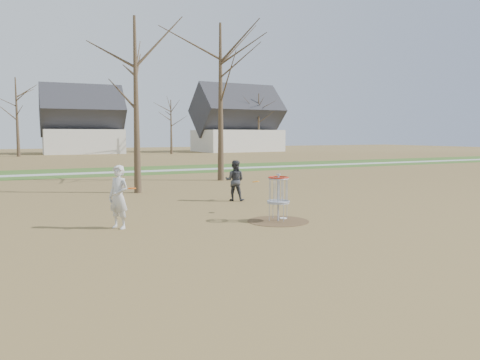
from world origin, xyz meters
The scene contains 11 objects.
ground centered at (0.00, 0.00, 0.00)m, with size 160.00×160.00×0.00m, color brown.
green_band centered at (0.00, 21.00, 0.01)m, with size 160.00×8.00×0.01m, color #2D5119.
footpath centered at (0.00, 20.00, 0.01)m, with size 160.00×1.50×0.01m, color #9E9E99.
dirt_circle centered at (0.00, 0.00, 0.01)m, with size 1.80×1.80×0.01m, color #47331E.
player_standing centered at (-4.37, 1.00, 0.85)m, with size 0.62×0.41×1.71m, color silver.
player_throwing centered at (0.72, 4.42, 0.77)m, with size 0.75×0.59×1.55m, color #323437.
disc_grounded centered at (0.34, 0.27, 0.02)m, with size 0.22×0.22×0.02m, color white.
discs_in_play centered at (-1.87, 1.24, 1.05)m, with size 4.36×0.89×0.10m.
disc_golf_basket centered at (0.00, 0.00, 0.91)m, with size 0.64×0.64×1.35m.
bare_trees centered at (1.78, 35.79, 5.35)m, with size 52.62×44.98×9.00m.
houses_row centered at (4.32, 52.56, 3.52)m, with size 56.51×10.01×7.26m.
Camera 1 is at (-6.95, -11.56, 2.52)m, focal length 35.00 mm.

